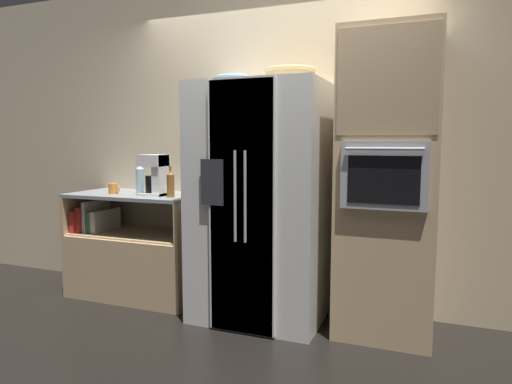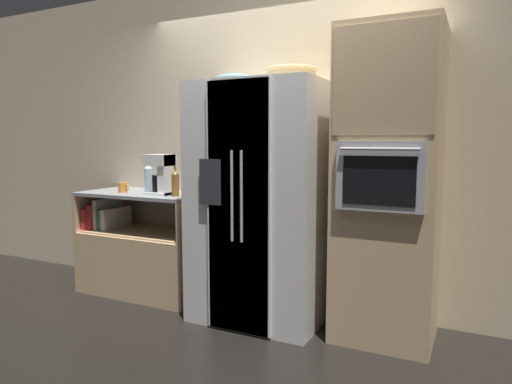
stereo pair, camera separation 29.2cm
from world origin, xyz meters
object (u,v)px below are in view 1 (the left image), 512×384
Objects in this scene: wicker_basket at (290,75)px; coffee_maker at (156,173)px; refrigerator at (261,203)px; mug at (113,189)px; bottle_short at (170,184)px; wall_oven at (388,185)px; fruit_bowl at (233,78)px; bottle_tall at (140,179)px.

wicker_basket is 1.12× the size of coffee_maker.
mug is at bearing -179.14° from refrigerator.
bottle_short reaches higher than mug.
wicker_basket is at bearing 176.93° from wall_oven.
fruit_bowl is 1.09× the size of bottle_short.
wicker_basket is 1.51× the size of bottle_short.
coffee_maker is (-0.17, 0.05, 0.08)m from bottle_short.
wall_oven is 2.14m from bottle_tall.
mug is at bearing -177.92° from wall_oven.
bottle_short is (-1.73, -0.11, -0.04)m from wall_oven.
wall_oven reaches higher than mug.
bottle_short is (-0.98, -0.15, -0.85)m from wicker_basket.
refrigerator is at bearing 0.86° from mug.
wall_oven reaches higher than bottle_short.
bottle_tall is at bearing 179.13° from wall_oven.
mug is (-1.58, -0.13, -0.92)m from wicker_basket.
wicker_basket is at bearing 0.32° from bottle_tall.
mug is at bearing -149.49° from bottle_tall.
wicker_basket is 1.30× the size of bottle_tall.
wicker_basket is at bearing 27.67° from refrigerator.
bottle_short is (-0.78, -0.05, 0.13)m from refrigerator.
fruit_bowl is 1.01m from bottle_short.
refrigerator is at bearing -152.33° from wicker_basket.
refrigerator is 0.97m from wall_oven.
wicker_basket is at bearing 5.14° from coffee_maker.
coffee_maker reaches higher than bottle_tall.
wicker_basket is 1.61m from bottle_tall.
refrigerator reaches higher than bottle_tall.
refrigerator reaches higher than coffee_maker.
wall_oven reaches higher than fruit_bowl.
refrigerator is at bearing 21.54° from fruit_bowl.
coffee_maker reaches higher than bottle_short.
wall_oven is 18.94× the size of mug.
wall_oven is at bearing 7.00° from fruit_bowl.
fruit_bowl is (-1.14, -0.14, 0.79)m from wall_oven.
fruit_bowl reaches higher than mug.
wicker_basket reaches higher than fruit_bowl.
fruit_bowl is 1.29m from bottle_tall.
bottle_short is 0.74× the size of coffee_maker.
refrigerator is at bearing -0.04° from coffee_maker.
refrigerator is 7.07× the size of bottle_short.
bottle_short is at bearing -171.31° from wicker_basket.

